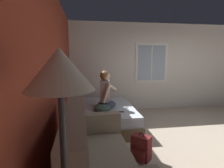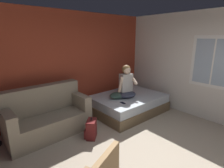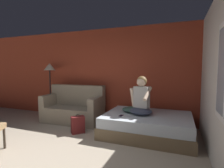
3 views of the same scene
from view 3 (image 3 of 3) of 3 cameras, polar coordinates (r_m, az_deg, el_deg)
wall_back_accent at (r=5.27m, az=-0.74°, el=3.09°), size 9.94×0.16×2.70m
bed at (r=4.19m, az=11.40°, el=-12.95°), size 1.97×1.46×0.48m
couch at (r=5.23m, az=-12.31°, el=-7.61°), size 1.72×0.87×1.04m
person_seated at (r=4.02m, az=9.50°, el=-4.86°), size 0.60×0.54×0.88m
backpack at (r=4.33m, az=-11.13°, el=-12.96°), size 0.35×0.35×0.46m
throw_pillow at (r=4.23m, az=6.63°, el=-8.30°), size 0.54×0.44×0.14m
cell_phone at (r=3.93m, az=2.96°, el=-10.27°), size 0.08×0.15×0.01m
floor_lamp at (r=5.89m, az=-19.67°, el=3.75°), size 0.36×0.36×1.70m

